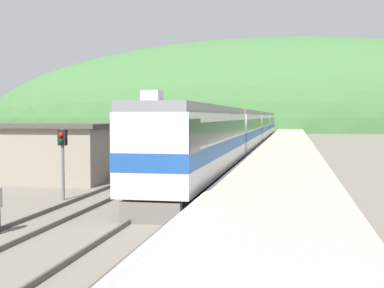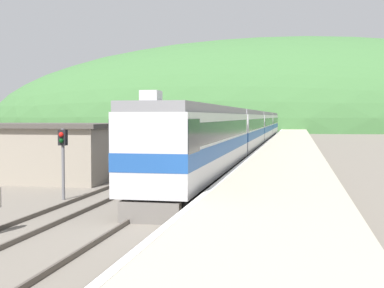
{
  "view_description": "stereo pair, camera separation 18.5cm",
  "coord_description": "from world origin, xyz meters",
  "px_view_note": "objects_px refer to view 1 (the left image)",
  "views": [
    {
      "loc": [
        4.93,
        1.56,
        3.79
      ],
      "look_at": [
        0.49,
        24.96,
        2.55
      ],
      "focal_mm": 50.0,
      "sensor_mm": 36.0,
      "label": 1
    },
    {
      "loc": [
        5.11,
        1.6,
        3.79
      ],
      "look_at": [
        0.49,
        24.96,
        2.55
      ],
      "focal_mm": 50.0,
      "sensor_mm": 36.0,
      "label": 2
    }
  ],
  "objects_px": {
    "express_train_lead_car": "(201,142)",
    "carriage_third": "(256,127)",
    "signal_post_siding": "(62,148)",
    "carriage_second": "(240,131)",
    "carriage_fourth": "(264,125)",
    "siding_train": "(212,132)"
  },
  "relations": [
    {
      "from": "signal_post_siding",
      "to": "carriage_third",
      "type": "bearing_deg",
      "value": 83.82
    },
    {
      "from": "carriage_fourth",
      "to": "signal_post_siding",
      "type": "height_order",
      "value": "carriage_fourth"
    },
    {
      "from": "carriage_second",
      "to": "siding_train",
      "type": "height_order",
      "value": "carriage_second"
    },
    {
      "from": "carriage_third",
      "to": "carriage_fourth",
      "type": "distance_m",
      "value": 20.69
    },
    {
      "from": "express_train_lead_car",
      "to": "carriage_second",
      "type": "xyz_separation_m",
      "value": [
        0.0,
        22.0,
        -0.01
      ]
    },
    {
      "from": "express_train_lead_car",
      "to": "carriage_third",
      "type": "bearing_deg",
      "value": 90.0
    },
    {
      "from": "carriage_second",
      "to": "carriage_third",
      "type": "relative_size",
      "value": 1.0
    },
    {
      "from": "carriage_second",
      "to": "carriage_fourth",
      "type": "xyz_separation_m",
      "value": [
        0.0,
        41.37,
        0.0
      ]
    },
    {
      "from": "carriage_second",
      "to": "signal_post_siding",
      "type": "distance_m",
      "value": 28.63
    },
    {
      "from": "carriage_third",
      "to": "carriage_fourth",
      "type": "xyz_separation_m",
      "value": [
        0.0,
        20.69,
        0.0
      ]
    },
    {
      "from": "carriage_second",
      "to": "signal_post_siding",
      "type": "bearing_deg",
      "value": -100.65
    },
    {
      "from": "express_train_lead_car",
      "to": "signal_post_siding",
      "type": "height_order",
      "value": "express_train_lead_car"
    },
    {
      "from": "carriage_fourth",
      "to": "signal_post_siding",
      "type": "distance_m",
      "value": 69.71
    },
    {
      "from": "carriage_second",
      "to": "carriage_fourth",
      "type": "distance_m",
      "value": 41.37
    },
    {
      "from": "carriage_second",
      "to": "siding_train",
      "type": "xyz_separation_m",
      "value": [
        -3.83,
        6.93,
        -0.33
      ]
    },
    {
      "from": "carriage_third",
      "to": "signal_post_siding",
      "type": "bearing_deg",
      "value": -96.18
    },
    {
      "from": "siding_train",
      "to": "signal_post_siding",
      "type": "height_order",
      "value": "siding_train"
    },
    {
      "from": "siding_train",
      "to": "signal_post_siding",
      "type": "distance_m",
      "value": 35.1
    },
    {
      "from": "express_train_lead_car",
      "to": "signal_post_siding",
      "type": "xyz_separation_m",
      "value": [
        -5.29,
        -6.14,
        -0.03
      ]
    },
    {
      "from": "express_train_lead_car",
      "to": "signal_post_siding",
      "type": "distance_m",
      "value": 8.11
    },
    {
      "from": "express_train_lead_car",
      "to": "carriage_fourth",
      "type": "distance_m",
      "value": 63.37
    },
    {
      "from": "carriage_fourth",
      "to": "carriage_third",
      "type": "bearing_deg",
      "value": -90.0
    }
  ]
}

